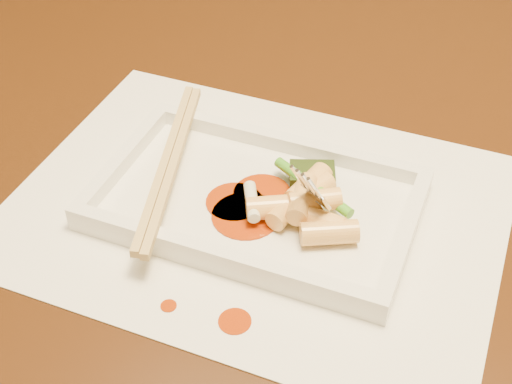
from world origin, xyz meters
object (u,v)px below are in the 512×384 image
at_px(table, 342,190).
at_px(placemat, 256,209).
at_px(chopstick_a, 166,161).
at_px(fork, 352,136).
at_px(plate_base, 256,205).

bearing_deg(table, placemat, -102.02).
height_order(table, chopstick_a, chopstick_a).
xyz_separation_m(table, fork, (0.04, -0.14, 0.18)).
relative_size(table, fork, 10.00).
height_order(placemat, fork, fork).
bearing_deg(table, chopstick_a, -125.62).
height_order(plate_base, fork, fork).
height_order(plate_base, chopstick_a, chopstick_a).
relative_size(table, chopstick_a, 6.47).
relative_size(placemat, fork, 2.86).
distance_m(plate_base, chopstick_a, 0.08).
xyz_separation_m(placemat, fork, (0.07, 0.02, 0.08)).
xyz_separation_m(placemat, chopstick_a, (-0.08, 0.00, 0.03)).
bearing_deg(table, fork, -76.30).
bearing_deg(plate_base, placemat, 0.00).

